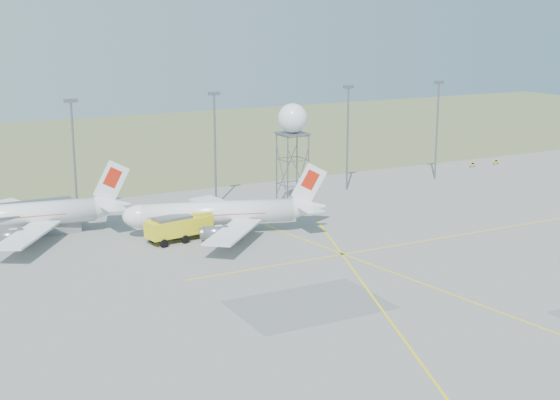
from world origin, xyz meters
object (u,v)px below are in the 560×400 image
fire_truck (181,228)px  radar_tower (292,150)px  airliner_far (18,216)px  airliner_main (221,213)px

fire_truck → radar_tower: bearing=12.7°
airliner_far → radar_tower: size_ratio=1.77×
airliner_far → radar_tower: bearing=-176.7°
fire_truck → airliner_main: bearing=-5.8°
airliner_main → fire_truck: bearing=21.1°
radar_tower → fire_truck: (-24.90, -9.96, -8.53)m
airliner_far → radar_tower: 47.11m
radar_tower → fire_truck: bearing=-158.2°
radar_tower → fire_truck: 28.14m
airliner_main → airliner_far: airliner_far is taller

